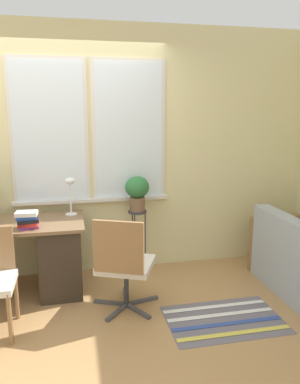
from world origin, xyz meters
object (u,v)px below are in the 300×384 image
object	(u,v)px
book_stack	(28,220)
office_chair_swivel	(124,263)
potted_plant	(137,191)
plant_stand	(137,222)
desk_lamp	(70,188)
mouse	(0,228)

from	to	relation	value
book_stack	office_chair_swivel	xyz separation A→B (m)	(0.84, -0.35, -0.36)
office_chair_swivel	potted_plant	world-z (taller)	potted_plant
office_chair_swivel	plant_stand	world-z (taller)	office_chair_swivel
desk_lamp	potted_plant	bearing A→B (deg)	2.57
potted_plant	desk_lamp	bearing A→B (deg)	-177.43
desk_lamp	book_stack	xyz separation A→B (m)	(-0.39, -0.38, -0.20)
mouse	plant_stand	world-z (taller)	mouse
desk_lamp	office_chair_swivel	size ratio (longest dim) A/B	0.44
book_stack	office_chair_swivel	distance (m)	0.97
book_stack	office_chair_swivel	size ratio (longest dim) A/B	0.23
plant_stand	potted_plant	world-z (taller)	potted_plant
book_stack	plant_stand	xyz separation A→B (m)	(1.10, 0.41, -0.22)
office_chair_swivel	desk_lamp	bearing A→B (deg)	-35.58
potted_plant	book_stack	bearing A→B (deg)	-159.31
book_stack	potted_plant	distance (m)	1.18
office_chair_swivel	plant_stand	bearing A→B (deg)	-85.75
book_stack	plant_stand	distance (m)	1.19
book_stack	office_chair_swivel	world-z (taller)	office_chair_swivel
desk_lamp	book_stack	distance (m)	0.58
office_chair_swivel	potted_plant	distance (m)	0.95
desk_lamp	potted_plant	distance (m)	0.71
mouse	book_stack	xyz separation A→B (m)	(0.25, -0.01, 0.07)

